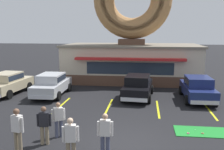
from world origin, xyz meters
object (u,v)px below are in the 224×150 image
at_px(pedestrian_clipboard_woman, 17,128).
at_px(trash_bin, 55,78).
at_px(car_navy, 198,87).
at_px(car_black, 138,85).
at_px(pedestrian_leather_jacket_man, 105,133).
at_px(pedestrian_beanie_man, 71,138).
at_px(car_champagne, 8,82).
at_px(car_silver, 52,84).
at_px(pedestrian_hooded_kid, 59,118).
at_px(pedestrian_blue_sweater_man, 44,124).
at_px(golf_ball, 195,130).

height_order(pedestrian_clipboard_woman, trash_bin, pedestrian_clipboard_woman).
height_order(car_navy, pedestrian_clipboard_woman, pedestrian_clipboard_woman).
distance_m(car_black, pedestrian_leather_jacket_man, 8.88).
distance_m(car_navy, pedestrian_beanie_man, 11.21).
bearing_deg(pedestrian_leather_jacket_man, pedestrian_beanie_man, -147.71).
height_order(pedestrian_clipboard_woman, pedestrian_beanie_man, pedestrian_clipboard_woman).
relative_size(car_navy, pedestrian_leather_jacket_man, 2.76).
xyz_separation_m(car_champagne, trash_bin, (2.15, 3.96, -0.37)).
distance_m(car_black, car_champagne, 9.53).
xyz_separation_m(car_champagne, car_silver, (3.37, -0.05, 0.00)).
xyz_separation_m(car_navy, pedestrian_hooded_kid, (-7.25, -7.21, -0.01)).
bearing_deg(pedestrian_leather_jacket_man, car_champagne, 134.61).
xyz_separation_m(pedestrian_blue_sweater_man, pedestrian_clipboard_woman, (-0.72, -0.84, 0.09)).
height_order(car_black, pedestrian_hooded_kid, car_black).
bearing_deg(pedestrian_clipboard_woman, trash_bin, 103.56).
xyz_separation_m(car_champagne, pedestrian_leather_jacket_man, (8.59, -8.71, 0.05)).
distance_m(pedestrian_blue_sweater_man, trash_bin, 12.57).
xyz_separation_m(pedestrian_blue_sweater_man, trash_bin, (-3.81, 11.97, -0.39)).
relative_size(car_champagne, pedestrian_clipboard_woman, 2.65).
height_order(car_silver, car_navy, same).
bearing_deg(car_champagne, car_black, 0.75).
distance_m(pedestrian_hooded_kid, pedestrian_leather_jacket_man, 2.75).
height_order(car_silver, pedestrian_leather_jacket_man, pedestrian_leather_jacket_man).
bearing_deg(trash_bin, golf_ball, -43.34).
relative_size(car_champagne, car_navy, 1.02).
relative_size(pedestrian_hooded_kid, pedestrian_clipboard_woman, 0.89).
bearing_deg(car_navy, car_silver, -179.62).
relative_size(car_black, trash_bin, 4.79).
distance_m(pedestrian_hooded_kid, trash_bin, 11.91).
bearing_deg(trash_bin, car_navy, -19.11).
xyz_separation_m(car_navy, pedestrian_leather_jacket_man, (-4.95, -8.72, 0.05)).
height_order(car_black, pedestrian_clipboard_woman, pedestrian_clipboard_woman).
distance_m(golf_ball, car_champagne, 13.66).
bearing_deg(pedestrian_hooded_kid, pedestrian_clipboard_woman, -122.35).
relative_size(car_silver, pedestrian_hooded_kid, 2.92).
xyz_separation_m(pedestrian_leather_jacket_man, pedestrian_clipboard_woman, (-3.35, -0.15, 0.07)).
distance_m(car_black, pedestrian_clipboard_woman, 9.95).
xyz_separation_m(golf_ball, trash_bin, (-10.24, 9.66, 0.45)).
relative_size(car_navy, pedestrian_beanie_man, 2.72).
relative_size(pedestrian_blue_sweater_man, pedestrian_clipboard_woman, 0.92).
bearing_deg(pedestrian_leather_jacket_man, trash_bin, 116.94).
relative_size(car_black, car_champagne, 1.00).
relative_size(car_silver, pedestrian_blue_sweater_man, 2.84).
height_order(car_champagne, pedestrian_leather_jacket_man, pedestrian_leather_jacket_man).
bearing_deg(pedestrian_blue_sweater_man, car_black, 66.35).
xyz_separation_m(pedestrian_clipboard_woman, pedestrian_beanie_man, (2.24, -0.55, -0.05)).
bearing_deg(car_silver, trash_bin, 106.89).
relative_size(car_silver, car_navy, 1.00).
relative_size(pedestrian_hooded_kid, pedestrian_beanie_man, 0.93).
bearing_deg(golf_ball, trash_bin, 136.66).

